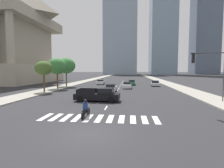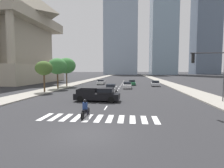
{
  "view_description": "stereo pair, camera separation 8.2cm",
  "coord_description": "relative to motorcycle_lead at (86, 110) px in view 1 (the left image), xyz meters",
  "views": [
    {
      "loc": [
        2.47,
        -10.31,
        3.85
      ],
      "look_at": [
        0.0,
        13.49,
        2.0
      ],
      "focal_mm": 28.44,
      "sensor_mm": 36.0,
      "label": 1
    },
    {
      "loc": [
        2.55,
        -10.3,
        3.85
      ],
      "look_at": [
        0.0,
        13.49,
        2.0
      ],
      "focal_mm": 28.44,
      "sensor_mm": 36.0,
      "label": 2
    }
  ],
  "objects": [
    {
      "name": "war_memorial",
      "position": [
        -36.81,
        38.82,
        17.4
      ],
      "size": [
        28.89,
        28.89,
        34.96
      ],
      "rotation": [
        0.0,
        0.0,
        -0.02
      ],
      "color": "#A89E89",
      "rests_on": "ground"
    },
    {
      "name": "sedan_white_3",
      "position": [
        -4.44,
        33.79,
        0.04
      ],
      "size": [
        1.9,
        4.65,
        1.33
      ],
      "rotation": [
        0.0,
        0.0,
        1.6
      ],
      "color": "silver",
      "rests_on": "ground"
    },
    {
      "name": "office_tower_right_skyline",
      "position": [
        74.95,
        169.07,
        66.36
      ],
      "size": [
        22.64,
        20.99,
        146.5
      ],
      "color": "slate",
      "rests_on": "ground"
    },
    {
      "name": "sedan_silver_1",
      "position": [
        9.71,
        30.08,
        0.02
      ],
      "size": [
        2.26,
        4.39,
        1.31
      ],
      "rotation": [
        0.0,
        0.0,
        -1.66
      ],
      "color": "#B7BABF",
      "rests_on": "ground"
    },
    {
      "name": "motorcycle_lead",
      "position": [
        0.0,
        0.0,
        0.0
      ],
      "size": [
        0.7,
        2.25,
        1.49
      ],
      "rotation": [
        0.0,
        0.0,
        1.54
      ],
      "color": "black",
      "rests_on": "ground"
    },
    {
      "name": "sidewalk_west",
      "position": [
        -12.06,
        26.21,
        -0.51
      ],
      "size": [
        4.0,
        260.0,
        0.15
      ],
      "primitive_type": "cube",
      "color": "gray",
      "rests_on": "ground"
    },
    {
      "name": "street_tree_second",
      "position": [
        -11.26,
        20.9,
        4.09
      ],
      "size": [
        3.86,
        3.86,
        6.18
      ],
      "color": "#4C3823",
      "rests_on": "sidewalk_west"
    },
    {
      "name": "ground_plane",
      "position": [
        1.18,
        -3.79,
        -0.58
      ],
      "size": [
        800.0,
        800.0,
        0.0
      ],
      "primitive_type": "plane",
      "color": "#28282B"
    },
    {
      "name": "sedan_green_2",
      "position": [
        4.01,
        32.7,
        0.02
      ],
      "size": [
        1.8,
        4.36,
        1.31
      ],
      "rotation": [
        0.0,
        0.0,
        -1.58
      ],
      "color": "#1E6038",
      "rests_on": "ground"
    },
    {
      "name": "office_tower_center_skyline",
      "position": [
        32.15,
        153.11,
        55.98
      ],
      "size": [
        21.53,
        28.0,
        114.18
      ],
      "color": "#7A93A8",
      "rests_on": "ground"
    },
    {
      "name": "lane_divider_center",
      "position": [
        1.18,
        27.7,
        -0.58
      ],
      "size": [
        0.14,
        50.0,
        0.01
      ],
      "color": "silver",
      "rests_on": "ground"
    },
    {
      "name": "pickup_truck",
      "position": [
        -0.19,
        7.53,
        0.23
      ],
      "size": [
        5.68,
        2.2,
        1.67
      ],
      "rotation": [
        0.0,
        0.0,
        -0.05
      ],
      "color": "black",
      "rests_on": "ground"
    },
    {
      "name": "office_tower_left_skyline",
      "position": [
        -5.76,
        154.93,
        38.12
      ],
      "size": [
        29.89,
        27.85,
        85.87
      ],
      "color": "#8C9EB2",
      "rests_on": "ground"
    },
    {
      "name": "sedan_white_0",
      "position": [
        2.94,
        24.15,
        0.04
      ],
      "size": [
        1.81,
        4.69,
        1.34
      ],
      "rotation": [
        0.0,
        0.0,
        -1.56
      ],
      "color": "silver",
      "rests_on": "ground"
    },
    {
      "name": "traffic_signal_near",
      "position": [
        11.81,
        2.75,
        3.46
      ],
      "size": [
        4.77,
        0.28,
        5.65
      ],
      "rotation": [
        0.0,
        0.0,
        3.14
      ],
      "color": "#333335",
      "rests_on": "sidewalk_east"
    },
    {
      "name": "street_tree_nearest",
      "position": [
        -11.26,
        15.2,
        3.63
      ],
      "size": [
        2.92,
        2.92,
        5.32
      ],
      "color": "#4C3823",
      "rests_on": "sidewalk_west"
    },
    {
      "name": "street_tree_third",
      "position": [
        -11.26,
        26.01,
        4.34
      ],
      "size": [
        4.25,
        4.25,
        6.59
      ],
      "color": "#4C3823",
      "rests_on": "sidewalk_west"
    },
    {
      "name": "sedan_white_4",
      "position": [
        0.19,
        17.4,
        0.05
      ],
      "size": [
        1.8,
        4.51,
        1.4
      ],
      "rotation": [
        0.0,
        0.0,
        1.56
      ],
      "color": "silver",
      "rests_on": "ground"
    },
    {
      "name": "sidewalk_east",
      "position": [
        14.41,
        26.21,
        -0.51
      ],
      "size": [
        4.0,
        260.0,
        0.15
      ],
      "primitive_type": "cube",
      "color": "gray",
      "rests_on": "ground"
    },
    {
      "name": "crosswalk_near",
      "position": [
        1.18,
        -0.3,
        -0.58
      ],
      "size": [
        9.45,
        2.33,
        0.01
      ],
      "color": "silver",
      "rests_on": "ground"
    }
  ]
}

